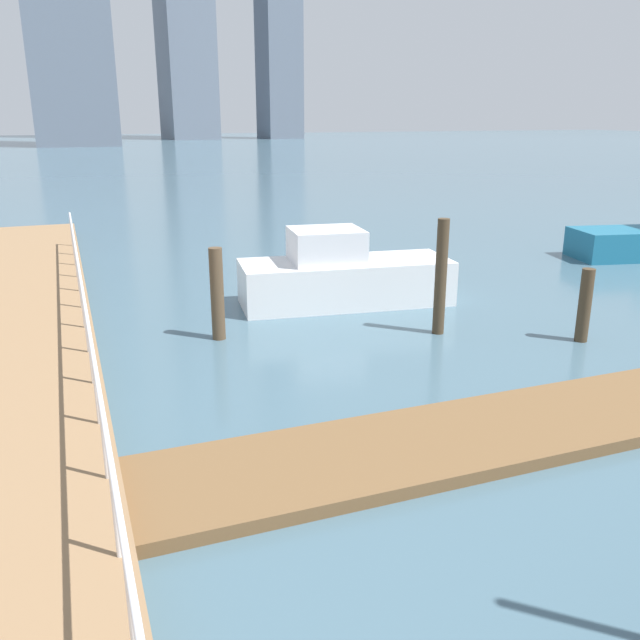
# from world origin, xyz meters

# --- Properties ---
(ground_plane) EXTENTS (300.00, 300.00, 0.00)m
(ground_plane) POSITION_xyz_m (0.00, 20.00, 0.00)
(ground_plane) COLOR #476675
(floating_dock) EXTENTS (10.87, 2.00, 0.18)m
(floating_dock) POSITION_xyz_m (1.93, 9.76, 0.09)
(floating_dock) COLOR brown
(floating_dock) RESTS_ON ground_plane
(boardwalk_railing) EXTENTS (0.06, 29.10, 1.08)m
(boardwalk_railing) POSITION_xyz_m (-3.15, 10.64, 1.23)
(boardwalk_railing) COLOR white
(boardwalk_railing) RESTS_ON boardwalk
(dock_piling_0) EXTENTS (0.26, 0.26, 1.51)m
(dock_piling_0) POSITION_xyz_m (6.30, 12.72, 0.76)
(dock_piling_0) COLOR #473826
(dock_piling_0) RESTS_ON ground_plane
(dock_piling_2) EXTENTS (0.27, 0.27, 1.90)m
(dock_piling_2) POSITION_xyz_m (-0.58, 15.51, 0.95)
(dock_piling_2) COLOR brown
(dock_piling_2) RESTS_ON ground_plane
(dock_piling_4) EXTENTS (0.24, 0.24, 2.43)m
(dock_piling_4) POSITION_xyz_m (3.83, 14.22, 1.21)
(dock_piling_4) COLOR #473826
(dock_piling_4) RESTS_ON ground_plane
(moored_boat_0) EXTENTS (5.26, 2.45, 1.85)m
(moored_boat_0) POSITION_xyz_m (2.84, 17.08, 0.68)
(moored_boat_0) COLOR white
(moored_boat_0) RESTS_ON ground_plane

